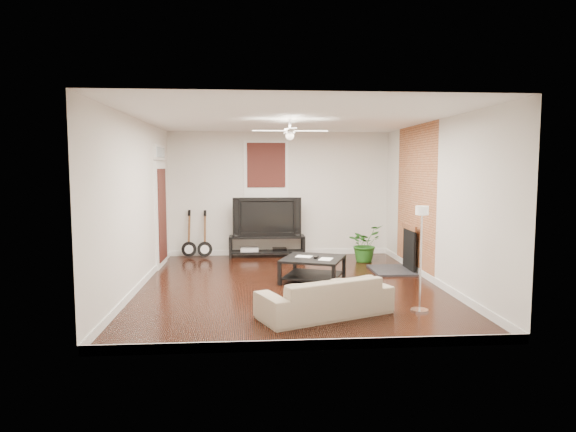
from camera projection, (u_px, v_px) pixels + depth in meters
name	position (u px, v px, depth m)	size (l,w,h in m)	color
room	(290.00, 203.00, 8.28)	(5.01, 6.01, 2.81)	black
brick_accent	(415.00, 199.00, 9.45)	(0.02, 2.20, 2.80)	#AA5E36
fireplace	(399.00, 248.00, 9.52)	(0.80, 1.10, 0.92)	black
window_back	(266.00, 170.00, 11.15)	(1.00, 0.06, 1.30)	#3D1410
door_left	(161.00, 205.00, 9.99)	(0.08, 1.00, 2.50)	white
tv_stand	(267.00, 246.00, 11.13)	(1.69, 0.45, 0.47)	black
tv	(267.00, 216.00, 11.08)	(1.51, 0.20, 0.87)	black
coffee_table	(313.00, 269.00, 8.73)	(1.00, 1.00, 0.42)	black
sofa	(325.00, 296.00, 6.69)	(1.82, 0.71, 0.53)	tan
floor_lamp	(421.00, 259.00, 6.84)	(0.24, 0.24, 1.48)	silver
potted_plant	(365.00, 243.00, 10.50)	(0.71, 0.61, 0.78)	#225F1B
guitar_left	(189.00, 234.00, 10.94)	(0.33, 0.23, 1.07)	black
guitar_right	(205.00, 234.00, 10.94)	(0.33, 0.23, 1.07)	black
ceiling_fan	(290.00, 131.00, 8.16)	(1.24, 1.24, 0.32)	white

